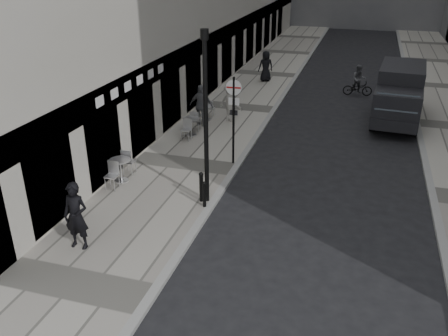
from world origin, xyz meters
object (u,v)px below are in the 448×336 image
Objects in this scene: sign_post at (234,109)px; lamppost at (206,112)px; walking_man at (76,216)px; cyclist at (358,84)px; panel_van at (400,92)px.

lamppost reaches higher than sign_post.
walking_man is 1.11× the size of cyclist.
sign_post reaches higher than cyclist.
walking_man is 16.69m from panel_van.
sign_post is at bearing -115.31° from cyclist.
cyclist is (-2.00, 4.04, -0.77)m from panel_van.
sign_post is 9.74m from panel_van.
lamppost is (2.54, 3.56, 2.09)m from walking_man.
cyclist is (4.21, 14.68, -2.50)m from lamppost.
walking_man is 0.35× the size of lamppost.
walking_man is at bearing -113.58° from sign_post.
sign_post is 12.35m from cyclist.
panel_van is (6.21, 10.64, -1.72)m from lamppost.
cyclist is at bearing 73.98° from lamppost.
lamppost is 12.44m from panel_van.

